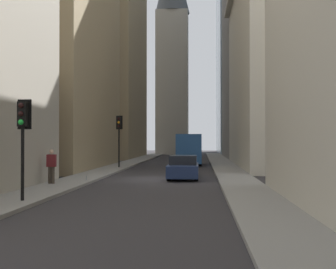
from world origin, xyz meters
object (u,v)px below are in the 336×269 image
object	(u,v)px
sedan_navy	(183,168)
traffic_light_midblock	(119,129)
traffic_light_foreground	(23,126)
delivery_truck	(190,149)
discarded_bottle	(86,178)
pedestrian	(51,165)

from	to	relation	value
sedan_navy	traffic_light_midblock	world-z (taller)	traffic_light_midblock
traffic_light_foreground	traffic_light_midblock	world-z (taller)	traffic_light_midblock
delivery_truck	sedan_navy	bearing A→B (deg)	180.00
delivery_truck	sedan_navy	world-z (taller)	delivery_truck
sedan_navy	discarded_bottle	world-z (taller)	sedan_navy
traffic_light_foreground	discarded_bottle	distance (m)	8.14
pedestrian	traffic_light_foreground	bearing A→B (deg)	-169.87
sedan_navy	delivery_truck	bearing A→B (deg)	-0.00
traffic_light_midblock	sedan_navy	bearing A→B (deg)	-146.07
traffic_light_midblock	discarded_bottle	world-z (taller)	traffic_light_midblock
sedan_navy	traffic_light_midblock	bearing A→B (deg)	33.93
delivery_truck	traffic_light_midblock	bearing A→B (deg)	138.00
traffic_light_foreground	delivery_truck	bearing A→B (deg)	-12.43
delivery_truck	sedan_navy	xyz separation A→B (m)	(-14.34, 0.00, -0.80)
traffic_light_midblock	discarded_bottle	distance (m)	11.17
sedan_navy	pedestrian	world-z (taller)	pedestrian
delivery_truck	pedestrian	bearing A→B (deg)	161.06
delivery_truck	traffic_light_foreground	size ratio (longest dim) A/B	1.75
pedestrian	discarded_bottle	size ratio (longest dim) A/B	6.37
delivery_truck	pedestrian	xyz separation A→B (m)	(-18.83, 6.46, -0.38)
sedan_navy	traffic_light_foreground	world-z (taller)	traffic_light_foreground
delivery_truck	discarded_bottle	distance (m)	17.73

